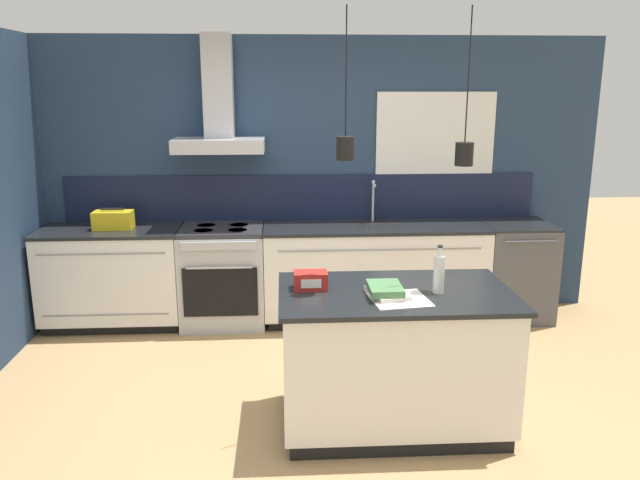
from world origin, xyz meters
name	(u,v)px	position (x,y,z in m)	size (l,w,h in m)	color
ground_plane	(314,410)	(0.00, 0.00, 0.00)	(16.00, 16.00, 0.00)	tan
wall_back	(299,173)	(-0.04, 2.00, 1.35)	(5.60, 2.25, 2.60)	navy
counter_run_left	(113,277)	(-1.75, 1.69, 0.46)	(1.25, 0.64, 0.91)	black
counter_run_sink	(374,272)	(0.65, 1.69, 0.46)	(2.06, 0.64, 1.30)	black
oven_range	(223,276)	(-0.75, 1.69, 0.46)	(0.76, 0.66, 0.91)	#B5B5BA
dishwasher	(514,270)	(1.99, 1.69, 0.46)	(0.63, 0.65, 0.91)	#4C4C51
kitchen_island	(394,358)	(0.51, -0.18, 0.46)	(1.46, 0.88, 0.91)	black
bottle_on_island	(439,273)	(0.76, -0.23, 1.04)	(0.07, 0.07, 0.30)	silver
book_stack	(386,291)	(0.43, -0.28, 0.95)	(0.26, 0.33, 0.07)	silver
red_supply_box	(311,280)	(-0.02, -0.10, 0.96)	(0.21, 0.15, 0.11)	red
paper_pile	(399,299)	(0.50, -0.35, 0.91)	(0.37, 0.37, 0.01)	silver
yellow_toolbox	(113,220)	(-1.70, 1.69, 0.99)	(0.34, 0.18, 0.19)	gold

